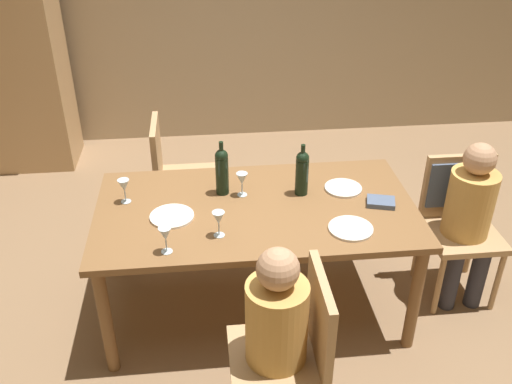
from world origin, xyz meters
The scene contains 19 objects.
ground_plane centered at (0.00, 0.00, 0.00)m, with size 10.00×10.00×0.00m, color #846647.
rear_room_partition centered at (0.00, 2.70, 1.35)m, with size 6.40×0.12×2.70m, color tan.
dining_table centered at (0.00, 0.00, 0.68)m, with size 1.86×1.01×0.75m.
chair_right_end centered at (1.31, 0.12, 0.59)m, with size 0.44×0.46×0.92m.
chair_near centered at (0.09, -0.88, 0.53)m, with size 0.44×0.44×0.92m.
chair_far_left centered at (-0.51, 0.88, 0.53)m, with size 0.44×0.44×0.92m.
person_woman_host centered at (1.31, -0.03, 0.64)m, with size 0.29×0.33×1.09m.
person_man_bearded centered at (-0.03, -0.88, 0.64)m, with size 0.33×0.29×1.09m.
wine_bottle_tall_green centered at (0.29, 0.12, 0.90)m, with size 0.08×0.08×0.33m.
wine_bottle_dark_red centered at (-0.18, 0.18, 0.91)m, with size 0.08×0.08×0.34m.
wine_glass_near_left centered at (-0.50, -0.38, 0.86)m, with size 0.07×0.07×0.15m.
wine_glass_centre centered at (-0.76, 0.14, 0.86)m, with size 0.07×0.07×0.15m.
wine_glass_near_right centered at (-0.23, -0.27, 0.86)m, with size 0.07×0.07×0.15m.
wine_glass_far centered at (-0.07, 0.14, 0.86)m, with size 0.07×0.07×0.15m.
dinner_plate_host centered at (-0.48, -0.06, 0.76)m, with size 0.25×0.25×0.01m, color white.
dinner_plate_guest_left centered at (0.49, -0.29, 0.76)m, with size 0.25×0.25×0.01m, color silver.
dinner_plate_guest_right centered at (0.55, 0.14, 0.76)m, with size 0.23×0.23×0.01m, color silver.
folded_napkin centered at (0.73, -0.05, 0.77)m, with size 0.16×0.12×0.03m, color #4C5B75.
handbag centered at (-0.07, 0.88, 0.11)m, with size 0.28×0.12×0.22m, color brown.
Camera 1 is at (-0.29, -2.76, 2.51)m, focal length 39.61 mm.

